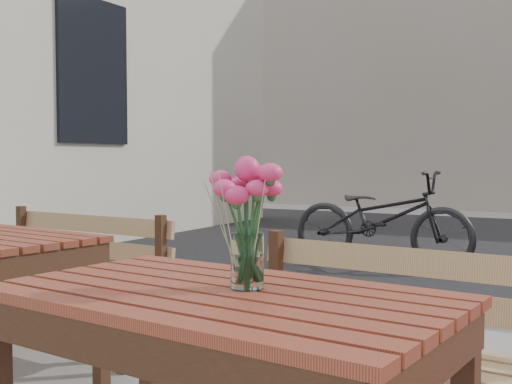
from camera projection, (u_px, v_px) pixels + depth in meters
main_table at (222, 336)px, 1.73m from camera, size 1.30×0.84×0.76m
main_bench at (407, 327)px, 2.33m from camera, size 1.36×0.51×0.83m
main_vase at (247, 207)px, 1.74m from camera, size 0.20×0.20×0.36m
second_bench at (77, 262)px, 3.82m from camera, size 1.35×0.49×0.82m
bicycle at (382, 218)px, 6.60m from camera, size 1.89×0.67×0.99m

